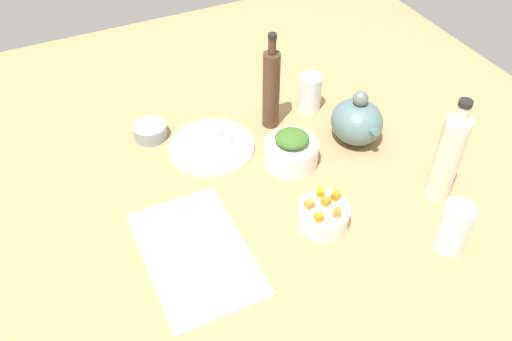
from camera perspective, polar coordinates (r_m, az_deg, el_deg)
tabletop at (r=133.87cm, az=0.00°, el=-2.02°), size 190.00×190.00×3.00cm
cutting_board at (r=118.66cm, az=-6.51°, el=-8.90°), size 34.41×22.03×1.00cm
plate_tofu at (r=143.21cm, az=-4.81°, el=2.59°), size 23.08×23.08×1.20cm
bowl_greens at (r=137.26cm, az=3.81°, el=1.93°), size 14.05×14.05×6.32cm
bowl_carrots at (r=123.32cm, az=7.24°, el=-4.87°), size 12.07×12.07×5.01cm
bowl_small_side at (r=148.45cm, az=-11.35°, el=4.20°), size 9.16×9.16×4.03cm
teapot at (r=144.82cm, az=10.85°, el=5.26°), size 16.30×13.68×15.61cm
bottle_0 at (r=144.09cm, az=1.65°, el=8.84°), size 4.68×4.68×28.49cm
bottle_1 at (r=130.04cm, az=19.98°, el=1.35°), size 6.07×6.07×28.13cm
drinking_glass_0 at (r=155.04cm, az=5.85°, el=8.37°), size 6.61×6.61×10.76cm
drinking_glass_1 at (r=123.04cm, az=20.60°, el=-5.74°), size 6.80×6.80×12.37cm
carrot_cube_0 at (r=120.74cm, az=5.77°, el=-3.65°), size 2.06×2.06×1.80cm
carrot_cube_1 at (r=118.34cm, az=6.79°, el=-5.02°), size 2.07×2.07×1.80cm
carrot_cube_2 at (r=121.80cm, az=7.58°, el=-3.32°), size 2.34×2.34×1.80cm
carrot_cube_3 at (r=119.90cm, az=8.75°, el=-4.46°), size 2.51×2.51×1.80cm
carrot_cube_4 at (r=123.30cm, az=8.58°, el=-2.74°), size 2.47×2.47×1.80cm
carrot_cube_5 at (r=123.60cm, az=6.96°, el=-2.38°), size 2.48×2.48×1.80cm
chopped_greens_mound at (r=134.09cm, az=3.90°, el=3.49°), size 11.86×11.99×3.43cm
tofu_cube_0 at (r=140.03cm, az=-6.32°, el=2.26°), size 3.11×3.11×2.20cm
tofu_cube_1 at (r=144.71cm, az=-4.12°, el=4.03°), size 3.10×3.10×2.20cm
tofu_cube_2 at (r=142.28cm, az=-5.61°, el=3.11°), size 3.11×3.11×2.20cm
tofu_cube_3 at (r=139.54cm, az=-4.12°, el=2.27°), size 3.00×3.00×2.20cm
tofu_cube_4 at (r=141.87cm, az=-3.12°, el=3.14°), size 2.93×2.93×2.20cm
tofu_cube_5 at (r=145.37cm, az=-5.83°, el=4.11°), size 2.34×2.34×2.20cm
dumpling_0 at (r=112.22cm, az=-8.18°, el=-12.13°), size 6.52×6.12×2.23cm
dumpling_1 at (r=114.95cm, az=-3.95°, el=-9.80°), size 6.12×6.32×2.01cm
dumpling_2 at (r=117.67cm, az=-5.90°, el=-8.18°), size 7.13×7.42×2.20cm
dumpling_3 at (r=110.56cm, az=-2.59°, el=-12.51°), size 6.37×6.54×2.75cm
dumpling_4 at (r=121.55cm, az=-7.44°, el=-6.18°), size 6.11×6.11×2.03cm
dumpling_5 at (r=118.22cm, az=-9.54°, el=-8.25°), size 5.96×5.76×2.52cm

